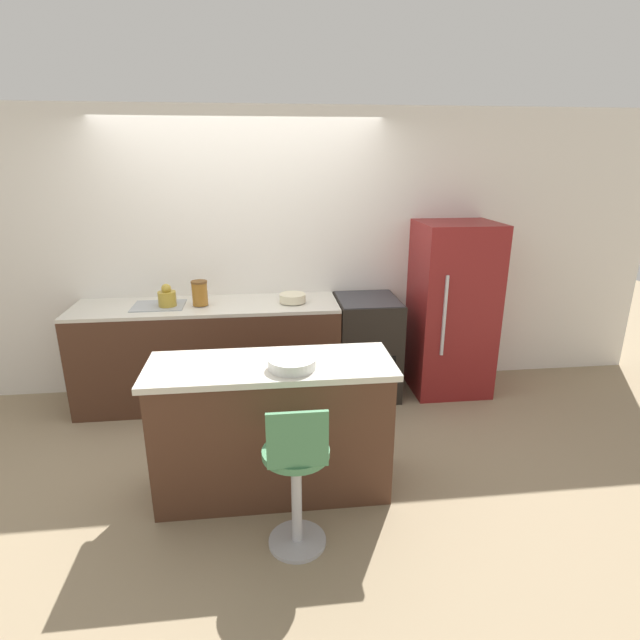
{
  "coord_description": "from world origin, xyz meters",
  "views": [
    {
      "loc": [
        0.16,
        -3.97,
        2.17
      ],
      "look_at": [
        0.58,
        -0.36,
        0.97
      ],
      "focal_mm": 28.0,
      "sensor_mm": 36.0,
      "label": 1
    }
  ],
  "objects_px": {
    "refrigerator": "(452,309)",
    "stool_chair": "(297,478)",
    "oven_range": "(366,346)",
    "kettle": "(167,297)",
    "mixing_bowl": "(293,298)"
  },
  "relations": [
    {
      "from": "oven_range",
      "to": "kettle",
      "type": "distance_m",
      "value": 1.86
    },
    {
      "from": "refrigerator",
      "to": "stool_chair",
      "type": "distance_m",
      "value": 2.55
    },
    {
      "from": "refrigerator",
      "to": "kettle",
      "type": "height_order",
      "value": "refrigerator"
    },
    {
      "from": "mixing_bowl",
      "to": "kettle",
      "type": "bearing_deg",
      "value": 180.0
    },
    {
      "from": "oven_range",
      "to": "stool_chair",
      "type": "distance_m",
      "value": 2.11
    },
    {
      "from": "oven_range",
      "to": "stool_chair",
      "type": "relative_size",
      "value": 0.98
    },
    {
      "from": "refrigerator",
      "to": "kettle",
      "type": "distance_m",
      "value": 2.59
    },
    {
      "from": "oven_range",
      "to": "kettle",
      "type": "relative_size",
      "value": 4.77
    },
    {
      "from": "oven_range",
      "to": "kettle",
      "type": "bearing_deg",
      "value": -179.08
    },
    {
      "from": "oven_range",
      "to": "stool_chair",
      "type": "xyz_separation_m",
      "value": [
        -0.8,
        -1.95,
        0.0
      ]
    },
    {
      "from": "refrigerator",
      "to": "kettle",
      "type": "xyz_separation_m",
      "value": [
        -2.58,
        -0.03,
        0.21
      ]
    },
    {
      "from": "refrigerator",
      "to": "mixing_bowl",
      "type": "bearing_deg",
      "value": -178.88
    },
    {
      "from": "kettle",
      "to": "refrigerator",
      "type": "bearing_deg",
      "value": 0.65
    },
    {
      "from": "stool_chair",
      "to": "kettle",
      "type": "distance_m",
      "value": 2.22
    },
    {
      "from": "stool_chair",
      "to": "mixing_bowl",
      "type": "xyz_separation_m",
      "value": [
        0.11,
        1.92,
        0.51
      ]
    }
  ]
}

